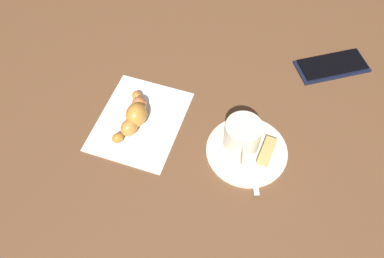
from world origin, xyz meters
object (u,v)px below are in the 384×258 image
(cell_phone, at_px, (332,66))
(sugar_packet, at_px, (267,151))
(teaspoon, at_px, (250,149))
(napkin, at_px, (140,121))
(croissant, at_px, (135,115))
(saucer, at_px, (247,150))
(espresso_cup, at_px, (243,136))

(cell_phone, bearing_deg, sugar_packet, -113.25)
(teaspoon, distance_m, sugar_packet, 0.03)
(sugar_packet, bearing_deg, napkin, 96.44)
(napkin, bearing_deg, teaspoon, -4.68)
(sugar_packet, height_order, croissant, croissant)
(saucer, bearing_deg, croissant, 176.79)
(saucer, bearing_deg, teaspoon, -13.27)
(espresso_cup, distance_m, teaspoon, 0.03)
(croissant, bearing_deg, saucer, -3.21)
(teaspoon, relative_size, sugar_packet, 2.21)
(sugar_packet, relative_size, cell_phone, 0.36)
(sugar_packet, relative_size, croissant, 0.46)
(saucer, relative_size, sugar_packet, 2.51)
(saucer, distance_m, espresso_cup, 0.04)
(saucer, distance_m, napkin, 0.20)
(teaspoon, xyz_separation_m, cell_phone, (0.13, 0.24, -0.01))
(sugar_packet, xyz_separation_m, cell_phone, (0.10, 0.24, -0.01))
(espresso_cup, relative_size, napkin, 0.48)
(sugar_packet, distance_m, croissant, 0.24)
(croissant, bearing_deg, sugar_packet, -2.09)
(saucer, height_order, sugar_packet, sugar_packet)
(napkin, height_order, cell_phone, cell_phone)
(espresso_cup, height_order, teaspoon, espresso_cup)
(napkin, bearing_deg, saucer, -4.47)
(saucer, height_order, teaspoon, teaspoon)
(sugar_packet, height_order, cell_phone, sugar_packet)
(saucer, bearing_deg, cell_phone, 60.42)
(napkin, height_order, croissant, croissant)
(saucer, bearing_deg, napkin, 175.53)
(napkin, distance_m, cell_phone, 0.41)
(saucer, relative_size, teaspoon, 1.14)
(napkin, relative_size, croissant, 1.49)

